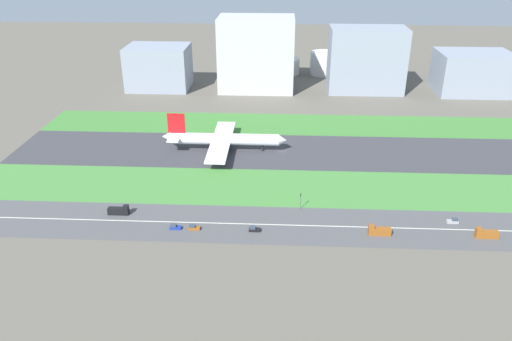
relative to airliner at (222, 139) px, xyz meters
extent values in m
plane|color=#5B564C|center=(31.71, 0.00, -6.23)|extent=(800.00, 800.00, 0.00)
cube|color=#38383D|center=(31.71, 0.00, -6.18)|extent=(280.00, 46.00, 0.10)
cube|color=#3D7A33|center=(31.71, 41.00, -6.18)|extent=(280.00, 36.00, 0.10)
cube|color=#427F38|center=(31.71, -41.00, -6.18)|extent=(280.00, 36.00, 0.10)
cube|color=#4C4C4F|center=(31.71, -73.00, -6.18)|extent=(280.00, 28.00, 0.10)
cube|color=silver|center=(31.71, -73.00, -6.13)|extent=(266.00, 0.50, 0.01)
cylinder|color=white|center=(1.68, 0.00, 0.07)|extent=(56.00, 6.00, 6.00)
cone|color=white|center=(31.68, 0.00, 0.07)|extent=(4.00, 5.70, 5.70)
cone|color=white|center=(-28.82, 0.00, 0.87)|extent=(5.00, 5.40, 5.40)
cube|color=red|center=(-23.32, 0.00, 8.07)|extent=(9.00, 0.80, 11.00)
cube|color=white|center=(-24.32, 0.00, 1.07)|extent=(6.00, 16.00, 0.60)
cube|color=white|center=(-0.32, 15.00, -1.13)|extent=(10.00, 26.00, 1.00)
cylinder|color=gray|center=(0.68, 9.00, -3.33)|extent=(5.00, 3.20, 3.20)
cube|color=white|center=(-0.32, -15.00, -1.13)|extent=(10.00, 26.00, 1.00)
cylinder|color=gray|center=(0.68, -9.00, -3.33)|extent=(5.00, 3.20, 3.20)
cylinder|color=black|center=(21.28, 0.00, -4.53)|extent=(1.00, 1.00, 3.20)
cylinder|color=black|center=(-2.32, 3.50, -4.53)|extent=(1.00, 1.00, 3.20)
cylinder|color=black|center=(-2.32, -3.50, -4.53)|extent=(1.00, 1.00, 3.20)
cube|color=#99999E|center=(98.74, -68.00, -5.58)|extent=(4.40, 1.80, 1.10)
cube|color=#333D4C|center=(99.54, -68.00, -4.58)|extent=(2.20, 1.66, 0.90)
cube|color=black|center=(21.29, -78.00, -5.58)|extent=(4.40, 1.80, 1.10)
cube|color=#333D4C|center=(20.49, -78.00, -4.58)|extent=(2.20, 1.66, 0.90)
cube|color=brown|center=(108.23, -78.00, -4.73)|extent=(8.40, 2.50, 2.80)
cube|color=brown|center=(105.03, -78.00, -2.73)|extent=(2.00, 2.30, 1.20)
cube|color=brown|center=(-1.94, -78.00, -5.58)|extent=(4.40, 1.80, 1.10)
cube|color=#333D4C|center=(-2.74, -78.00, -4.58)|extent=(2.20, 1.66, 0.90)
cube|color=brown|center=(68.56, -78.00, -4.73)|extent=(8.40, 2.50, 2.80)
cube|color=brown|center=(65.36, -78.00, -2.73)|extent=(2.00, 2.30, 1.20)
cube|color=black|center=(-34.51, -68.00, -4.73)|extent=(8.40, 2.50, 2.80)
cube|color=black|center=(-31.31, -68.00, -2.73)|extent=(2.00, 2.30, 1.20)
cube|color=navy|center=(-9.25, -78.00, -5.58)|extent=(4.40, 1.80, 1.10)
cube|color=#333D4C|center=(-10.05, -78.00, -4.58)|extent=(2.20, 1.66, 0.90)
cylinder|color=#4C4C51|center=(39.17, -60.00, -3.13)|extent=(0.24, 0.24, 6.00)
cube|color=black|center=(39.17, -60.00, 0.47)|extent=(0.36, 0.36, 1.20)
sphere|color=#19D826|center=(39.17, -60.20, 0.77)|extent=(0.24, 0.24, 0.24)
cube|color=gray|center=(-58.29, 114.00, 8.98)|extent=(43.82, 33.23, 30.43)
cube|color=#B2B2B7|center=(12.30, 114.00, 19.30)|extent=(52.65, 33.42, 51.06)
cube|color=gray|center=(89.73, 114.00, 16.03)|extent=(52.30, 28.65, 44.52)
cube|color=gray|center=(164.63, 114.00, 7.94)|extent=(49.75, 36.49, 28.34)
cylinder|color=silver|center=(32.62, 159.00, -0.12)|extent=(23.99, 23.99, 12.22)
cylinder|color=silver|center=(64.40, 159.00, 2.63)|extent=(22.57, 22.57, 17.71)
cylinder|color=silver|center=(96.98, 159.00, 1.56)|extent=(17.49, 17.49, 15.58)
camera|label=1|loc=(30.08, -241.23, 97.49)|focal=35.25mm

